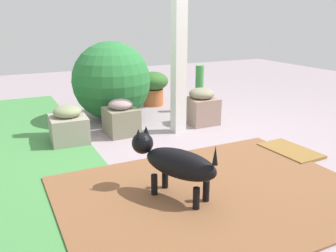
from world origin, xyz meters
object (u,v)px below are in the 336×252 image
Objects in this scene: stone_planter_mid at (121,118)px; dog at (174,162)px; round_shrub at (111,81)px; stone_planter_nearest at (201,107)px; porch_pillar at (179,35)px; stone_planter_far at (69,126)px; terracotta_pot_tall at (199,95)px; terracotta_pot_broad at (153,86)px; doormat at (290,151)px.

stone_planter_mid is 0.59× the size of dog.
round_shrub is at bearing -9.68° from stone_planter_mid.
round_shrub is (0.70, -0.12, 0.33)m from stone_planter_mid.
porch_pillar is at bearing 111.56° from stone_planter_nearest.
round_shrub reaches higher than stone_planter_far.
stone_planter_mid is 0.78m from round_shrub.
terracotta_pot_broad is at bearing 36.50° from terracotta_pot_tall.
stone_planter_far is 0.77× the size of doormat.
terracotta_pot_tall is at bearing -75.52° from stone_planter_far.
stone_planter_far is at bearing 126.52° from terracotta_pot_broad.
stone_planter_nearest is 0.77× the size of doormat.
round_shrub is (0.74, 0.97, 0.30)m from stone_planter_nearest.
stone_planter_mid is at bearing 87.81° from stone_planter_nearest.
terracotta_pot_broad is at bearing -53.48° from stone_planter_far.
stone_planter_mid reaches higher than stone_planter_far.
terracotta_pot_broad is (0.63, 0.47, 0.07)m from terracotta_pot_tall.
stone_planter_far is at bearing 15.36° from dog.
stone_planter_nearest is (0.17, -0.43, -0.93)m from porch_pillar.
terracotta_pot_tall reaches higher than terracotta_pot_broad.
stone_planter_far is at bearing 88.81° from stone_planter_mid.
terracotta_pot_tall is (0.75, -0.74, -0.92)m from porch_pillar.
stone_planter_far is (0.05, 1.71, -0.04)m from stone_planter_nearest.
porch_pillar is 4.91× the size of stone_planter_far.
stone_planter_mid is (0.04, 1.09, -0.03)m from stone_planter_nearest.
stone_planter_mid is 0.70× the size of doormat.
stone_planter_nearest is at bearing -37.16° from dog.
stone_planter_far is 0.70× the size of terracotta_pot_tall.
round_shrub is (0.69, -0.74, 0.34)m from stone_planter_far.
terracotta_pot_broad reaches higher than stone_planter_nearest.
stone_planter_nearest is at bearing 151.51° from terracotta_pot_tall.
round_shrub is at bearing -6.49° from dog.
terracotta_pot_broad reaches higher than dog.
porch_pillar reaches higher than stone_planter_nearest.
doormat is (-1.89, 0.01, -0.23)m from terracotta_pot_tall.
terracotta_pot_broad reaches higher than stone_planter_mid.
porch_pillar is 1.18m from stone_planter_mid.
terracotta_pot_tall reaches higher than doormat.
porch_pillar reaches higher than round_shrub.
terracotta_pot_tall is at bearing -44.87° from porch_pillar.
doormat is (-2.05, -1.27, -0.51)m from round_shrub.
porch_pillar is at bearing 135.13° from terracotta_pot_tall.
porch_pillar reaches higher than terracotta_pot_broad.
round_shrub reaches higher than terracotta_pot_tall.
stone_planter_far is (0.01, 0.62, -0.01)m from stone_planter_mid.
porch_pillar is 4.86× the size of stone_planter_nearest.
stone_planter_nearest is 1.22m from terracotta_pot_broad.
terracotta_pot_broad is at bearing -11.38° from porch_pillar.
round_shrub is at bearing 30.79° from porch_pillar.
stone_planter_far is at bearing 104.48° from terracotta_pot_tall.
stone_planter_nearest is 0.66m from terracotta_pot_tall.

